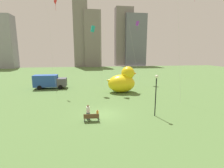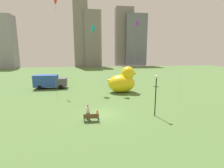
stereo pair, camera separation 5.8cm
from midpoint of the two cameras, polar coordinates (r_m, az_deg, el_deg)
The scene contains 11 objects.
ground_plane at distance 20.74m, azimuth -3.15°, elevation -10.25°, with size 140.00×140.00×0.00m, color #53763C.
park_bench at distance 18.62m, azimuth -7.02°, elevation -11.25°, with size 1.69×0.53×0.90m.
person_adult at distance 19.08m, azimuth -8.15°, elevation -9.25°, with size 0.41×0.41×1.69m.
person_child at distance 19.41m, azimuth -4.93°, elevation -10.00°, with size 0.25×0.25×1.01m.
giant_inflatable_duck at distance 31.47m, azimuth 3.69°, elevation 0.94°, with size 5.90×3.78×4.89m.
lamppost at distance 19.88m, azimuth 14.90°, elevation -1.22°, with size 0.39×0.39×4.91m.
box_truck at distance 37.03m, azimuth -20.50°, elevation 0.77°, with size 6.53×2.49×2.85m.
city_skyline at distance 93.47m, azimuth -5.33°, elevation 15.38°, with size 77.00×16.99×36.73m.
kite_purple at distance 44.40m, azimuth 8.77°, elevation 19.67°, with size 2.72×2.70×15.16m.
kite_teal at distance 33.25m, azimuth -6.45°, elevation 18.11°, with size 2.51×3.92×12.41m.
kite_red at distance 36.00m, azimuth -18.86°, elevation 23.77°, with size 2.08×2.27×17.54m.
Camera 2 is at (-1.80, -19.28, 7.42)m, focal length 26.73 mm.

